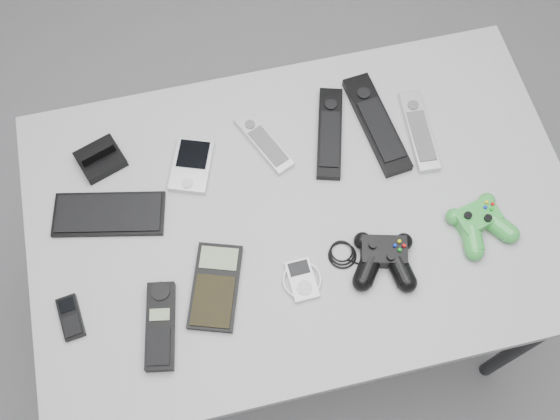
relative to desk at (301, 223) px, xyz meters
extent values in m
plane|color=slate|center=(0.03, 0.01, -0.72)|extent=(3.50, 3.50, 0.00)
cube|color=gray|center=(0.00, 0.00, 0.05)|extent=(1.18, 0.76, 0.03)
cylinder|color=black|center=(0.54, -0.33, -0.34)|extent=(0.04, 0.04, 0.76)
cylinder|color=black|center=(-0.54, 0.33, -0.34)|extent=(0.04, 0.04, 0.76)
cylinder|color=black|center=(0.54, 0.33, -0.34)|extent=(0.04, 0.04, 0.76)
cube|color=black|center=(-0.41, 0.08, 0.08)|extent=(0.25, 0.15, 0.01)
cube|color=black|center=(-0.41, 0.22, 0.09)|extent=(0.12, 0.11, 0.05)
cube|color=silver|center=(-0.21, 0.16, 0.08)|extent=(0.12, 0.15, 0.02)
cube|color=silver|center=(-0.05, 0.18, 0.08)|extent=(0.11, 0.18, 0.02)
cube|color=black|center=(0.10, 0.17, 0.08)|extent=(0.12, 0.24, 0.02)
cube|color=black|center=(0.21, 0.17, 0.08)|extent=(0.09, 0.27, 0.03)
cube|color=#B8B9BF|center=(0.30, 0.13, 0.08)|extent=(0.06, 0.21, 0.02)
cube|color=black|center=(-0.51, -0.13, 0.08)|extent=(0.05, 0.09, 0.02)
cube|color=black|center=(-0.34, -0.18, 0.08)|extent=(0.09, 0.18, 0.03)
cube|color=black|center=(-0.21, -0.13, 0.08)|extent=(0.14, 0.20, 0.02)
cube|color=silver|center=(-0.04, -0.15, 0.08)|extent=(0.08, 0.09, 0.02)
camera|label=1|loc=(-0.18, -0.55, 1.36)|focal=42.00mm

